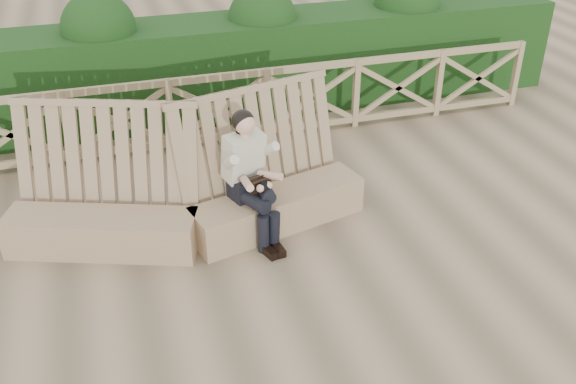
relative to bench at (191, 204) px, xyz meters
name	(u,v)px	position (x,y,z in m)	size (l,w,h in m)	color
ground	(291,285)	(0.82, -1.27, -0.40)	(60.00, 60.00, 0.00)	brown
bench	(191,204)	(0.00, 0.00, 0.00)	(4.20, 1.44, 1.59)	olive
woman	(250,173)	(0.67, -0.19, 0.40)	(0.58, 0.99, 1.52)	black
guardrail	(219,109)	(0.82, 2.23, 0.15)	(10.10, 0.09, 1.10)	#816A4B
hedge	(203,69)	(0.82, 3.43, 0.35)	(12.00, 1.20, 1.50)	black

